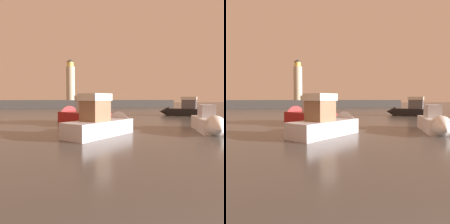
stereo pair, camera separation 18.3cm
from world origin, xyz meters
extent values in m
plane|color=#4C4742|center=(0.00, 32.74, 0.00)|extent=(220.00, 220.00, 0.00)
cube|color=#423F3D|center=(0.00, 65.48, 1.07)|extent=(60.09, 6.21, 2.14)
cylinder|color=beige|center=(-1.50, 65.48, 7.04)|extent=(2.48, 2.48, 9.80)
cylinder|color=#F2CC59|center=(-1.50, 65.48, 12.63)|extent=(1.86, 1.86, 1.37)
cone|color=#33383D|center=(-1.50, 65.48, 13.71)|extent=(2.23, 2.23, 0.78)
cube|color=black|center=(14.16, 29.02, 0.53)|extent=(4.83, 4.26, 1.05)
cone|color=black|center=(11.92, 30.77, 0.58)|extent=(2.05, 2.07, 1.51)
cube|color=#595960|center=(14.79, 28.53, 1.71)|extent=(2.15, 1.98, 1.33)
cube|color=silver|center=(14.79, 28.53, 2.61)|extent=(2.37, 2.17, 0.46)
cube|color=white|center=(7.93, 14.44, 0.53)|extent=(3.37, 5.10, 1.06)
cone|color=white|center=(6.86, 11.81, 0.58)|extent=(2.05, 2.00, 1.60)
cube|color=silver|center=(8.12, 14.91, 1.56)|extent=(1.64, 2.10, 1.01)
cube|color=#B21E1E|center=(-1.30, 21.23, 0.58)|extent=(5.18, 6.61, 1.15)
cone|color=#B21E1E|center=(-3.17, 24.45, 0.63)|extent=(3.00, 2.95, 2.25)
cube|color=silver|center=(-0.84, 20.43, 1.79)|extent=(2.48, 2.83, 1.27)
cube|color=silver|center=(-0.84, 20.43, 2.64)|extent=(2.72, 3.11, 0.44)
cube|color=silver|center=(-0.79, 14.00, 0.53)|extent=(5.43, 5.06, 1.05)
cone|color=silver|center=(1.65, 16.08, 0.58)|extent=(2.70, 2.71, 1.98)
cube|color=#8C6647|center=(-1.12, 13.71, 1.73)|extent=(2.15, 2.13, 1.36)
cube|color=silver|center=(-1.12, 13.71, 2.65)|extent=(2.36, 2.34, 0.48)
camera|label=1|loc=(-3.07, -0.97, 2.55)|focal=35.40mm
camera|label=2|loc=(-2.89, -1.01, 2.55)|focal=35.40mm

